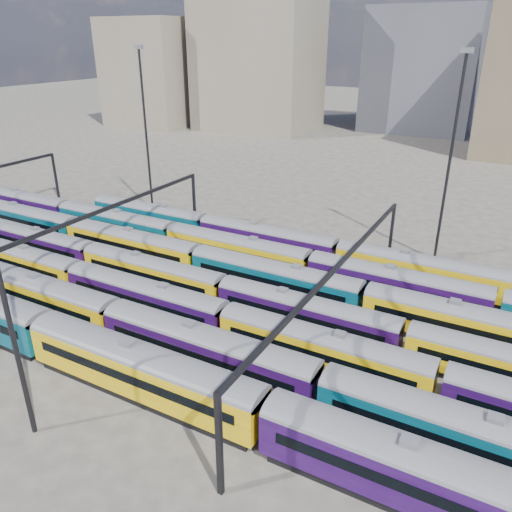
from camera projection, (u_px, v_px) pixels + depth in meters
The scene contains 12 objects.
ground at pixel (242, 314), 52.29m from camera, with size 500.00×500.00×0.00m, color #423D38.
rake_0 at pixel (266, 413), 34.45m from camera, with size 132.32×3.23×5.44m.
rake_1 at pixel (114, 316), 46.75m from camera, with size 124.19×3.03×5.10m.
rake_2 at pixel (225, 318), 46.80m from camera, with size 115.97×2.83×4.75m.
rake_3 at pixel (405, 336), 44.01m from camera, with size 113.09×2.76×4.63m.
rake_4 at pixel (197, 257), 59.21m from camera, with size 121.88×2.97×5.00m.
rake_5 at pixel (172, 233), 66.58m from camera, with size 119.34×2.91×4.90m.
rake_6 at pixel (419, 268), 56.87m from camera, with size 97.84×2.87×4.82m.
gantry_1 at pixel (94, 222), 58.31m from camera, with size 0.35×40.35×8.03m.
gantry_2 at pixel (337, 276), 45.16m from camera, with size 0.35×40.35×8.03m.
mast_1 at pixel (145, 126), 77.46m from camera, with size 1.40×0.50×25.60m.
mast_3 at pixel (451, 153), 59.34m from camera, with size 1.40×0.50×25.60m.
Camera 1 is at (22.99, -39.14, 26.70)m, focal length 35.00 mm.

